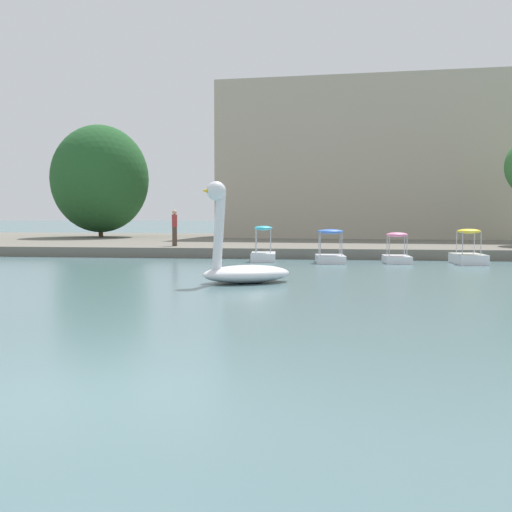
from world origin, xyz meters
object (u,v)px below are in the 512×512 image
(pedal_boat_blue, at_px, (330,252))
(person_on_path, at_px, (175,226))
(pedal_boat_yellow, at_px, (468,254))
(pedal_boat_pink, at_px, (397,254))
(pedal_boat_cyan, at_px, (263,252))
(swan_boat, at_px, (242,264))
(tree_willow_overhanging, at_px, (100,179))

(pedal_boat_blue, xyz_separation_m, person_on_path, (-7.77, 3.65, 1.00))
(pedal_boat_blue, distance_m, pedal_boat_yellow, 5.68)
(pedal_boat_blue, bearing_deg, pedal_boat_yellow, 0.71)
(pedal_boat_pink, xyz_separation_m, pedal_boat_yellow, (2.89, -0.14, 0.03))
(pedal_boat_blue, relative_size, pedal_boat_yellow, 0.97)
(pedal_boat_cyan, xyz_separation_m, pedal_boat_yellow, (8.60, -0.39, 0.03))
(pedal_boat_cyan, distance_m, pedal_boat_blue, 2.96)
(swan_boat, relative_size, pedal_boat_pink, 1.71)
(pedal_boat_pink, height_order, pedal_boat_yellow, pedal_boat_yellow)
(pedal_boat_cyan, relative_size, tree_willow_overhanging, 0.22)
(pedal_boat_pink, relative_size, pedal_boat_yellow, 0.89)
(pedal_boat_blue, bearing_deg, pedal_boat_pink, 4.31)
(person_on_path, bearing_deg, pedal_boat_blue, -25.13)
(pedal_boat_cyan, distance_m, tree_willow_overhanging, 20.58)
(pedal_boat_blue, xyz_separation_m, pedal_boat_yellow, (5.68, 0.07, -0.03))
(swan_boat, distance_m, pedal_boat_blue, 8.81)
(pedal_boat_pink, height_order, person_on_path, person_on_path)
(swan_boat, relative_size, pedal_boat_yellow, 1.53)
(pedal_boat_pink, relative_size, tree_willow_overhanging, 0.19)
(swan_boat, bearing_deg, pedal_boat_cyan, 93.03)
(pedal_boat_yellow, bearing_deg, swan_boat, -133.60)
(person_on_path, bearing_deg, pedal_boat_pink, -18.02)
(pedal_boat_yellow, distance_m, person_on_path, 13.96)
(pedal_boat_pink, distance_m, tree_willow_overhanging, 24.84)
(person_on_path, bearing_deg, pedal_boat_yellow, -14.88)
(swan_boat, relative_size, pedal_boat_cyan, 1.49)
(pedal_boat_blue, height_order, pedal_boat_pink, pedal_boat_blue)
(pedal_boat_blue, relative_size, pedal_boat_pink, 1.08)
(tree_willow_overhanging, bearing_deg, pedal_boat_blue, -43.61)
(pedal_boat_blue, bearing_deg, pedal_boat_cyan, 170.96)
(swan_boat, xyz_separation_m, pedal_boat_cyan, (-0.47, 8.93, -0.18))
(pedal_boat_cyan, height_order, pedal_boat_pink, pedal_boat_cyan)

